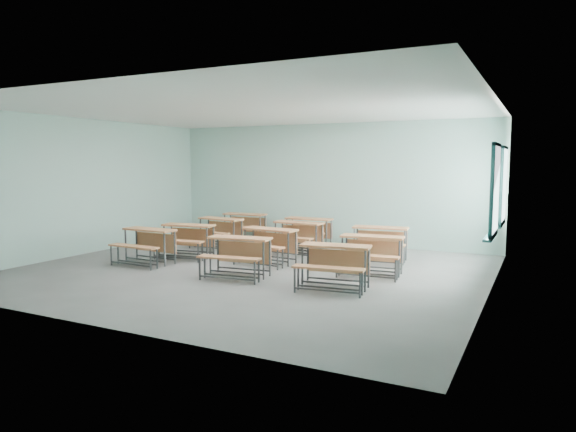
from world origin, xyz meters
name	(u,v)px	position (x,y,z in m)	size (l,w,h in m)	color
room	(254,191)	(0.08, 0.03, 1.60)	(9.04, 8.04, 3.24)	slate
desk_unit_r0c0	(146,241)	(-2.32, -0.45, 0.51)	(1.23, 0.84, 0.75)	#B36B40
desk_unit_r0c1	(237,251)	(0.10, -0.65, 0.51)	(1.29, 0.95, 0.75)	#B36B40
desk_unit_r0c2	(334,260)	(2.07, -0.69, 0.51)	(1.29, 0.95, 0.75)	#B36B40
desk_unit_r1c0	(186,236)	(-2.03, 0.55, 0.51)	(1.30, 0.96, 0.75)	#B36B40
desk_unit_r1c1	(267,240)	(-0.02, 0.75, 0.51)	(1.26, 0.90, 0.75)	#B36B40
desk_unit_r1c2	(371,249)	(2.30, 0.66, 0.51)	(1.28, 0.92, 0.75)	#B36B40
desk_unit_r2c0	(218,228)	(-2.16, 2.01, 0.51)	(1.28, 0.93, 0.75)	#B36B40
desk_unit_r2c1	(296,233)	(0.00, 2.13, 0.51)	(1.25, 0.88, 0.75)	#B36B40
desk_unit_r2c2	(380,238)	(2.05, 2.09, 0.51)	(1.29, 0.95, 0.75)	#B36B40
desk_unit_r3c0	(243,223)	(-2.19, 3.29, 0.51)	(1.25, 0.88, 0.75)	#B36B40
desk_unit_r3c1	(307,228)	(-0.13, 3.03, 0.51)	(1.20, 0.81, 0.75)	#B36B40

